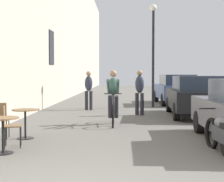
# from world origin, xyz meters

# --- Properties ---
(building_facade_left) EXTENTS (0.54, 68.00, 10.75)m
(building_facade_left) POSITION_xyz_m (-3.45, 14.00, 5.37)
(building_facade_left) COLOR #B7AD99
(building_facade_left) RESTS_ON ground_plane
(cafe_table_near) EXTENTS (0.64, 0.64, 0.72)m
(cafe_table_near) POSITION_xyz_m (-1.95, 2.63, 0.52)
(cafe_table_near) COLOR black
(cafe_table_near) RESTS_ON ground_plane
(cafe_chair_near_toward_wall) EXTENTS (0.46, 0.46, 0.89)m
(cafe_chair_near_toward_wall) POSITION_xyz_m (-2.03, 3.23, 0.52)
(cafe_chair_near_toward_wall) COLOR black
(cafe_chair_near_toward_wall) RESTS_ON ground_plane
(cafe_table_mid) EXTENTS (0.64, 0.64, 0.72)m
(cafe_table_mid) POSITION_xyz_m (-1.96, 4.26, 0.52)
(cafe_table_mid) COLOR black
(cafe_table_mid) RESTS_ON ground_plane
(cafe_chair_mid_toward_street) EXTENTS (0.43, 0.43, 0.89)m
(cafe_chair_mid_toward_street) POSITION_xyz_m (-2.56, 4.18, 0.52)
(cafe_chair_mid_toward_street) COLOR black
(cafe_chair_mid_toward_street) RESTS_ON ground_plane
(cyclist_on_bicycle) EXTENTS (0.52, 1.76, 1.74)m
(cyclist_on_bicycle) POSITION_xyz_m (0.12, 6.77, 0.81)
(cyclist_on_bicycle) COLOR black
(cyclist_on_bicycle) RESTS_ON ground_plane
(pedestrian_near) EXTENTS (0.36, 0.27, 1.74)m
(pedestrian_near) POSITION_xyz_m (1.06, 9.34, 0.98)
(pedestrian_near) COLOR #26262D
(pedestrian_near) RESTS_ON ground_plane
(pedestrian_mid) EXTENTS (0.37, 0.28, 1.72)m
(pedestrian_mid) POSITION_xyz_m (-1.10, 11.24, 0.97)
(pedestrian_mid) COLOR #26262D
(pedestrian_mid) RESTS_ON ground_plane
(street_lamp) EXTENTS (0.32, 0.32, 4.90)m
(street_lamp) POSITION_xyz_m (1.86, 12.69, 3.11)
(street_lamp) COLOR black
(street_lamp) RESTS_ON ground_plane
(parked_car_second) EXTENTS (1.93, 4.33, 1.52)m
(parked_car_second) POSITION_xyz_m (3.09, 8.99, 0.79)
(parked_car_second) COLOR black
(parked_car_second) RESTS_ON ground_plane
(parked_car_third) EXTENTS (1.96, 4.44, 1.56)m
(parked_car_third) POSITION_xyz_m (3.21, 14.54, 0.81)
(parked_car_third) COLOR #384C84
(parked_car_third) RESTS_ON ground_plane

